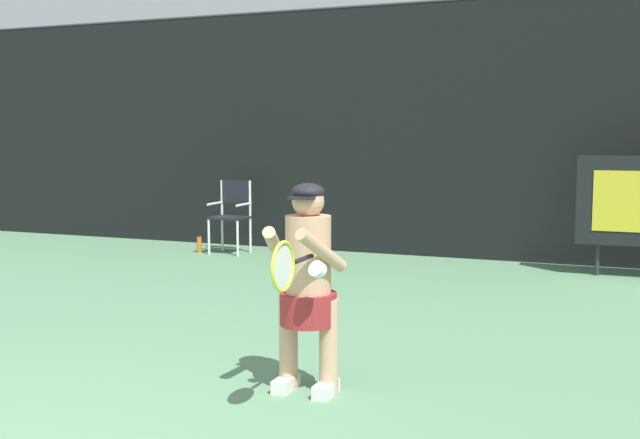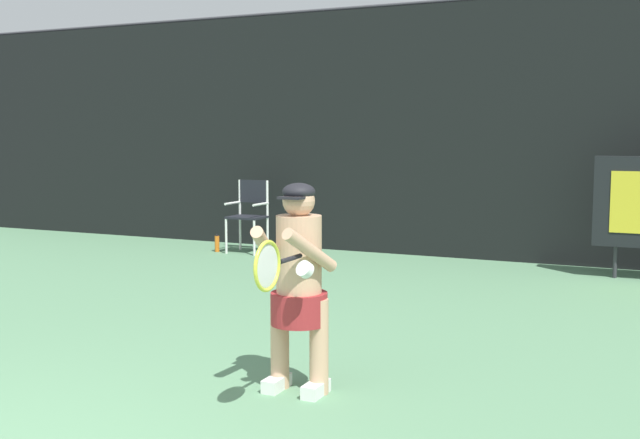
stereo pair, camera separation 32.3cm
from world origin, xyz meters
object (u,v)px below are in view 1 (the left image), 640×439
object	(u,v)px
tennis_racket	(285,266)
tennis_player	(308,281)
water_bottle	(199,244)
umpire_chair	(232,212)

from	to	relation	value
tennis_racket	tennis_player	bearing A→B (deg)	105.24
tennis_player	water_bottle	bearing A→B (deg)	127.29
umpire_chair	tennis_player	xyz separation A→B (m)	(3.51, -5.40, 0.15)
water_bottle	tennis_racket	distance (m)	7.16
tennis_racket	umpire_chair	bearing A→B (deg)	126.48
water_bottle	tennis_player	distance (m)	6.60
tennis_player	tennis_racket	bearing A→B (deg)	-80.13
water_bottle	tennis_racket	xyz separation A→B (m)	(4.08, -5.82, 0.85)
tennis_player	tennis_racket	size ratio (longest dim) A/B	2.38
umpire_chair	tennis_player	world-z (taller)	tennis_player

